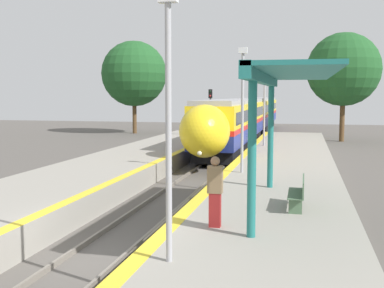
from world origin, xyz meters
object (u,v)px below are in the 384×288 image
at_px(railway_signal, 210,112).
at_px(lamppost_near, 168,109).
at_px(lamppost_far, 264,99).
at_px(person_waiting, 215,190).
at_px(lamppost_mid, 242,101).
at_px(platform_bench, 299,192).
at_px(train, 247,116).

distance_m(railway_signal, lamppost_near, 29.15).
height_order(lamppost_near, lamppost_far, same).
height_order(person_waiting, lamppost_mid, lamppost_mid).
xyz_separation_m(platform_bench, lamppost_near, (-2.41, -5.04, 2.50)).
height_order(lamppost_near, lamppost_mid, same).
relative_size(platform_bench, lamppost_mid, 0.33).
relative_size(railway_signal, lamppost_mid, 0.89).
bearing_deg(person_waiting, lamppost_near, -99.12).
bearing_deg(railway_signal, lamppost_far, -53.69).
bearing_deg(person_waiting, platform_bench, 50.51).
bearing_deg(person_waiting, train, 95.25).
bearing_deg(railway_signal, platform_bench, -73.15).
bearing_deg(person_waiting, lamppost_far, 91.23).
bearing_deg(lamppost_mid, railway_signal, 105.15).
relative_size(train, platform_bench, 24.66).
distance_m(train, lamppost_mid, 24.16).
distance_m(platform_bench, lamppost_near, 6.12).
relative_size(railway_signal, lamppost_near, 0.89).
bearing_deg(train, lamppost_near, -85.83).
distance_m(train, lamppost_near, 35.22).
relative_size(train, railway_signal, 9.10).
relative_size(railway_signal, lamppost_far, 0.89).
distance_m(platform_bench, lamppost_far, 17.55).
bearing_deg(platform_bench, lamppost_near, -115.54).
bearing_deg(platform_bench, lamppost_mid, 111.58).
bearing_deg(train, railway_signal, -109.19).
bearing_deg(train, platform_bench, -80.61).
bearing_deg(platform_bench, person_waiting, -129.49).
height_order(train, lamppost_far, lamppost_far).
bearing_deg(lamppost_mid, person_waiting, -87.15).
bearing_deg(person_waiting, railway_signal, 101.25).
height_order(platform_bench, lamppost_near, lamppost_near).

